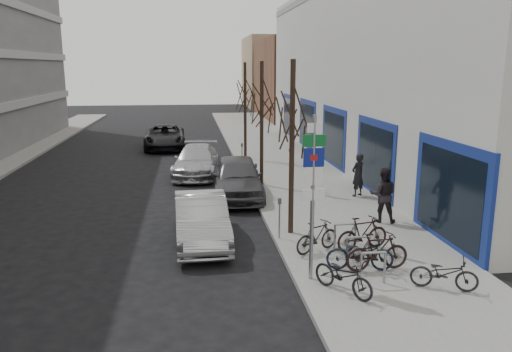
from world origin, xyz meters
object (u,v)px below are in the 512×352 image
object	(u,v)px
tree_mid	(262,95)
meter_mid	(256,176)
bike_rack	(358,248)
bike_mid_curb	(360,251)
tree_far	(245,88)
tree_near	(292,107)
highway_sign_pole	(313,188)
pedestrian_far	(383,194)
meter_back	(242,153)
bike_near_left	(344,272)
pedestrian_near	(358,175)
parked_car_front	(201,219)
parked_car_back	(197,161)
bike_near_right	(377,251)
bike_far_curb	(444,270)
lane_car	(165,137)
meter_front	(280,214)
bike_mid_inner	(317,236)
parked_car_mid	(237,177)
bike_far_inner	(363,233)

from	to	relation	value
tree_mid	meter_mid	xyz separation A→B (m)	(-0.45, -1.50, -3.19)
bike_rack	bike_mid_curb	bearing A→B (deg)	-95.96
tree_mid	tree_far	distance (m)	6.50
tree_near	bike_mid_curb	xyz separation A→B (m)	(1.17, -3.15, -3.43)
tree_mid	bike_mid_curb	world-z (taller)	tree_mid
highway_sign_pole	pedestrian_far	xyz separation A→B (m)	(3.48, 4.23, -1.36)
meter_back	bike_mid_curb	world-z (taller)	meter_back
bike_near_left	pedestrian_near	world-z (taller)	pedestrian_near
tree_mid	bike_near_left	distance (m)	11.43
tree_far	parked_car_front	size ratio (longest dim) A/B	1.25
parked_car_front	pedestrian_near	bearing A→B (deg)	31.50
meter_back	tree_near	bearing A→B (deg)	-87.55
highway_sign_pole	parked_car_back	size ratio (longest dim) A/B	0.84
bike_near_right	pedestrian_near	world-z (taller)	pedestrian_near
tree_mid	bike_near_left	size ratio (longest dim) A/B	3.30
meter_mid	highway_sign_pole	bearing A→B (deg)	-88.32
meter_back	bike_far_curb	world-z (taller)	meter_back
tree_near	lane_car	world-z (taller)	tree_near
tree_far	bike_near_left	size ratio (longest dim) A/B	3.30
bike_rack	meter_mid	size ratio (longest dim) A/B	1.78
tree_far	pedestrian_far	bearing A→B (deg)	-75.03
lane_car	bike_rack	bearing A→B (deg)	-75.84
meter_front	lane_car	distance (m)	19.15
highway_sign_pole	parked_car_back	bearing A→B (deg)	101.22
lane_car	meter_back	bearing A→B (deg)	-62.38
tree_mid	bike_mid_inner	xyz separation A→B (m)	(0.40, -8.25, -3.49)
parked_car_mid	bike_far_curb	bearing A→B (deg)	-64.92
meter_front	lane_car	bearing A→B (deg)	102.92
tree_mid	highway_sign_pole	bearing A→B (deg)	-91.14
bike_rack	bike_near_left	world-z (taller)	bike_near_left
meter_front	meter_mid	world-z (taller)	same
parked_car_front	tree_mid	bearing A→B (deg)	65.00
bike_mid_curb	parked_car_back	distance (m)	13.34
highway_sign_pole	tree_near	bearing A→B (deg)	86.74
meter_mid	bike_mid_inner	distance (m)	6.81
pedestrian_far	bike_near_right	bearing A→B (deg)	84.97
bike_near_right	bike_far_inner	world-z (taller)	bike_near_right
tree_far	bike_far_inner	bearing A→B (deg)	-83.35
meter_mid	bike_far_inner	xyz separation A→B (m)	(2.17, -6.77, -0.26)
bike_far_curb	parked_car_back	world-z (taller)	parked_car_back
bike_rack	meter_back	world-z (taller)	meter_back
tree_near	bike_near_right	distance (m)	4.98
tree_mid	bike_near_right	bearing A→B (deg)	-80.65
bike_near_right	meter_back	bearing A→B (deg)	3.94
meter_back	lane_car	bearing A→B (deg)	119.19
bike_near_left	bike_near_right	distance (m)	1.71
meter_front	meter_back	size ratio (longest dim) A/B	1.00
tree_mid	bike_mid_curb	bearing A→B (deg)	-83.06
bike_near_left	parked_car_mid	xyz separation A→B (m)	(-1.55, 9.48, 0.19)
bike_far_curb	parked_car_front	bearing A→B (deg)	76.12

